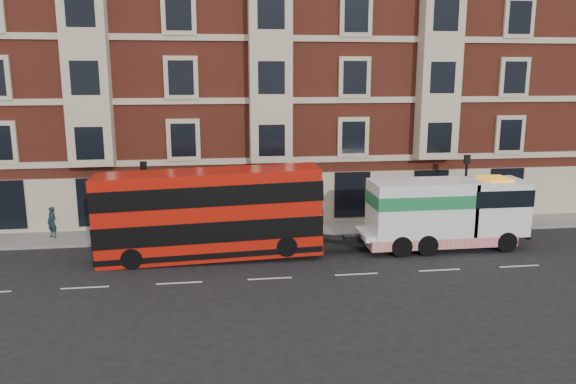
# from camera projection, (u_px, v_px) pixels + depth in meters

# --- Properties ---
(ground) EXTENTS (120.00, 120.00, 0.00)m
(ground) POSITION_uv_depth(u_px,v_px,m) (270.00, 279.00, 25.18)
(ground) COLOR black
(ground) RESTS_ON ground
(sidewalk) EXTENTS (90.00, 3.00, 0.15)m
(sidewalk) POSITION_uv_depth(u_px,v_px,m) (256.00, 232.00, 32.43)
(sidewalk) COLOR slate
(sidewalk) RESTS_ON ground
(victorian_terrace) EXTENTS (45.00, 12.00, 20.40)m
(victorian_terrace) POSITION_uv_depth(u_px,v_px,m) (252.00, 58.00, 37.71)
(victorian_terrace) COLOR maroon
(victorian_terrace) RESTS_ON ground
(lamp_post_west) EXTENTS (0.35, 0.15, 4.35)m
(lamp_post_west) POSITION_uv_depth(u_px,v_px,m) (145.00, 195.00, 29.83)
(lamp_post_west) COLOR black
(lamp_post_west) RESTS_ON sidewalk
(lamp_post_east) EXTENTS (0.35, 0.15, 4.35)m
(lamp_post_east) POSITION_uv_depth(u_px,v_px,m) (465.00, 186.00, 32.26)
(lamp_post_east) COLOR black
(lamp_post_east) RESTS_ON sidewalk
(double_decker_bus) EXTENTS (10.89, 2.50, 4.41)m
(double_decker_bus) POSITION_uv_depth(u_px,v_px,m) (210.00, 213.00, 27.53)
(double_decker_bus) COLOR red
(double_decker_bus) RESTS_ON ground
(tow_truck) EXTENTS (8.72, 2.58, 3.63)m
(tow_truck) POSITION_uv_depth(u_px,v_px,m) (443.00, 212.00, 29.24)
(tow_truck) COLOR white
(tow_truck) RESTS_ON ground
(pedestrian) EXTENTS (0.75, 0.70, 1.71)m
(pedestrian) POSITION_uv_depth(u_px,v_px,m) (52.00, 222.00, 30.86)
(pedestrian) COLOR #16252D
(pedestrian) RESTS_ON sidewalk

